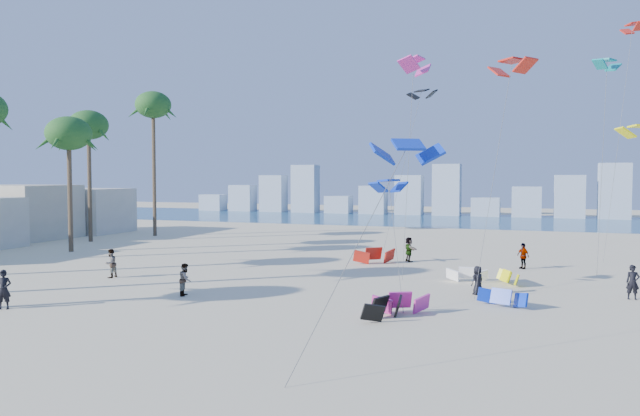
% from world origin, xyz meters
% --- Properties ---
extents(ground, '(220.00, 220.00, 0.00)m').
position_xyz_m(ground, '(0.00, 0.00, 0.00)').
color(ground, beige).
rests_on(ground, ground).
extents(ocean, '(220.00, 220.00, 0.00)m').
position_xyz_m(ocean, '(0.00, 72.00, 0.01)').
color(ocean, navy).
rests_on(ocean, ground).
extents(kitesurfer_near, '(0.83, 0.73, 1.90)m').
position_xyz_m(kitesurfer_near, '(-8.88, 4.03, 0.95)').
color(kitesurfer_near, black).
rests_on(kitesurfer_near, ground).
extents(kitesurfer_mid, '(0.87, 1.00, 1.74)m').
position_xyz_m(kitesurfer_mid, '(-2.47, 9.85, 0.87)').
color(kitesurfer_mid, gray).
rests_on(kitesurfer_mid, ground).
extents(kitesurfers_far, '(35.43, 18.78, 1.84)m').
position_xyz_m(kitesurfers_far, '(8.96, 19.17, 0.87)').
color(kitesurfers_far, black).
rests_on(kitesurfers_far, ground).
extents(grounded_kites, '(12.92, 19.93, 1.04)m').
position_xyz_m(grounded_kites, '(8.98, 16.42, 0.45)').
color(grounded_kites, black).
rests_on(grounded_kites, ground).
extents(flying_kites, '(28.32, 38.11, 18.48)m').
position_xyz_m(flying_kites, '(15.05, 22.72, 11.72)').
color(flying_kites, '#0B2EC1').
rests_on(flying_kites, ground).
extents(distant_skyline, '(85.00, 3.00, 8.40)m').
position_xyz_m(distant_skyline, '(-1.19, 82.00, 3.09)').
color(distant_skyline, '#9EADBF').
rests_on(distant_skyline, ground).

